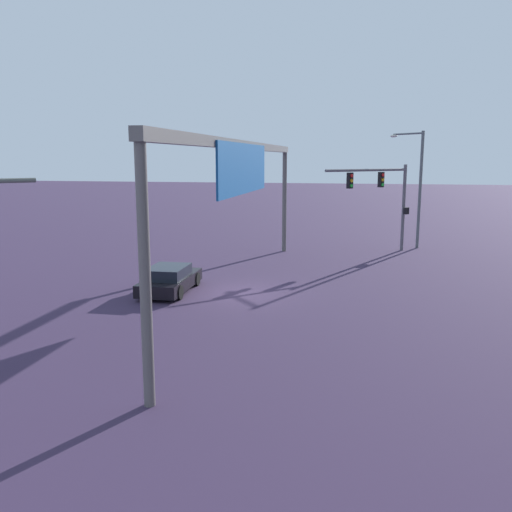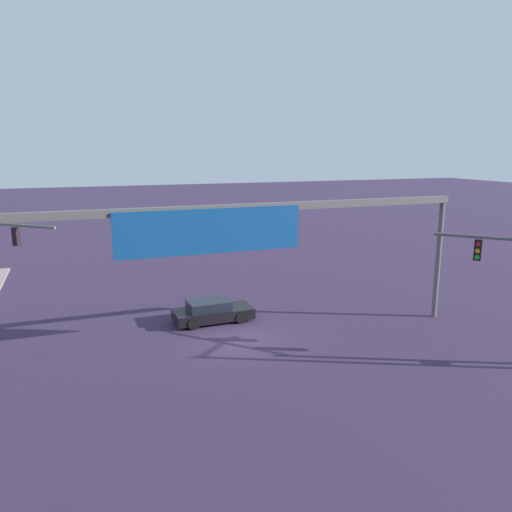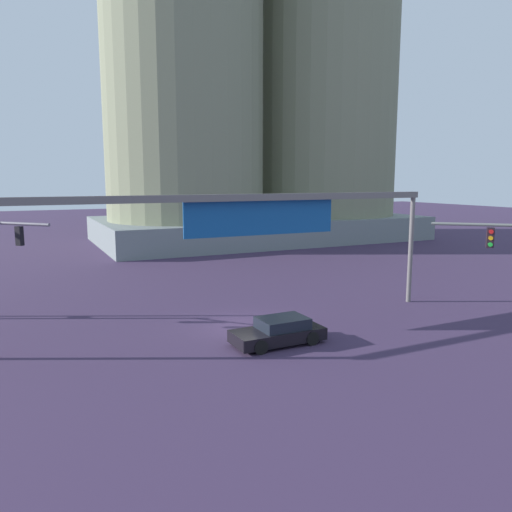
# 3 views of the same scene
# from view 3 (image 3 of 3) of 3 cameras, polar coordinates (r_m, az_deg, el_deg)

# --- Properties ---
(ground_plane) EXTENTS (218.34, 218.34, 0.00)m
(ground_plane) POSITION_cam_3_polar(r_m,az_deg,el_deg) (25.45, -1.52, -8.21)
(ground_plane) COLOR #382946
(overhead_sign_gantry) EXTENTS (23.18, 0.43, 6.72)m
(overhead_sign_gantry) POSITION_cam_3_polar(r_m,az_deg,el_deg) (25.07, -1.31, 4.69)
(overhead_sign_gantry) COLOR #645F5E
(overhead_sign_gantry) RESTS_ON ground
(highrise_twin_tower) EXTENTS (38.79, 19.79, 54.19)m
(highrise_twin_tower) POSITION_cam_3_polar(r_m,az_deg,el_deg) (64.78, 0.45, 26.20)
(highrise_twin_tower) COLOR slate
(highrise_twin_tower) RESTS_ON ground
(sedan_car_approaching) EXTENTS (4.26, 1.98, 1.21)m
(sedan_car_approaching) POSITION_cam_3_polar(r_m,az_deg,el_deg) (22.89, 2.65, -8.68)
(sedan_car_approaching) COLOR black
(sedan_car_approaching) RESTS_ON ground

